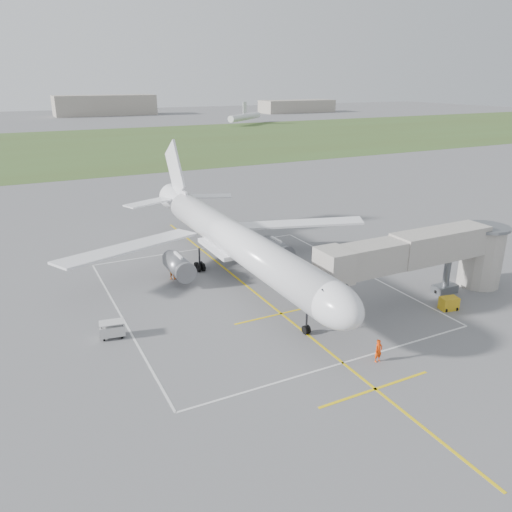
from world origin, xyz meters
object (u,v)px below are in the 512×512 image
gpu_unit (449,304)px  jet_bridge (434,254)px  baggage_cart (112,329)px  ramp_worker_wing (172,271)px  ramp_worker_nose (378,351)px  airliner (235,240)px

gpu_unit → jet_bridge: bearing=93.0°
baggage_cart → gpu_unit: bearing=-7.7°
jet_bridge → baggage_cart: bearing=168.8°
jet_bridge → ramp_worker_wing: size_ratio=12.10×
baggage_cart → ramp_worker_nose: 22.82m
jet_bridge → ramp_worker_wing: 28.31m
baggage_cart → ramp_worker_nose: size_ratio=1.19×
jet_bridge → gpu_unit: size_ratio=12.28×
jet_bridge → ramp_worker_wing: jet_bridge is taller
gpu_unit → baggage_cart: baggage_cart is taller
airliner → baggage_cart: (-15.57, -8.08, -3.63)m
jet_bridge → gpu_unit: (-0.50, -3.14, -4.11)m
jet_bridge → baggage_cart: (-31.29, 6.17, -3.98)m
ramp_worker_wing → gpu_unit: bearing=170.9°
airliner → ramp_worker_wing: bearing=158.2°
airliner → jet_bridge: airliner is taller
airliner → ramp_worker_wing: airliner is taller
airliner → gpu_unit: 23.42m
gpu_unit → baggage_cart: bearing=175.1°
ramp_worker_wing → airliner: bearing=-168.5°
airliner → ramp_worker_wing: 7.95m
baggage_cart → ramp_worker_wing: 13.96m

